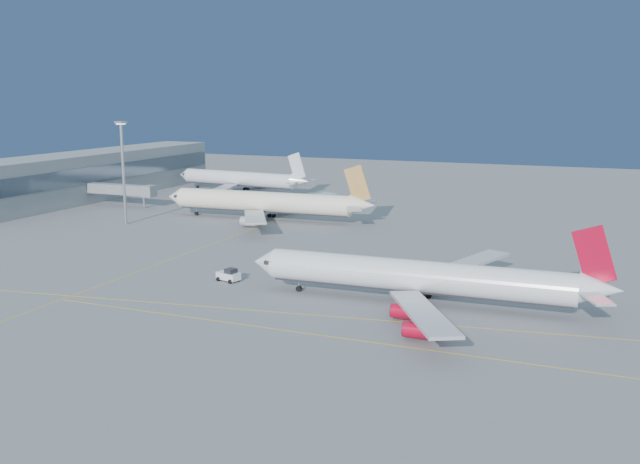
% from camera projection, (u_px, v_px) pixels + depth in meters
% --- Properties ---
extents(ground, '(500.00, 500.00, 0.00)m').
position_uv_depth(ground, '(315.00, 304.00, 116.32)').
color(ground, slate).
rests_on(ground, ground).
extents(terminal, '(18.40, 110.00, 15.00)m').
position_uv_depth(terminal, '(94.00, 175.00, 235.07)').
color(terminal, gray).
rests_on(terminal, ground).
extents(jet_bridge, '(23.60, 3.60, 6.90)m').
position_uv_depth(jet_bridge, '(124.00, 190.00, 215.55)').
color(jet_bridge, gray).
rests_on(jet_bridge, ground).
extents(taxiway_lines, '(118.86, 140.00, 0.02)m').
position_uv_depth(taxiway_lines, '(253.00, 285.00, 127.59)').
color(taxiway_lines, '#E0B00C').
rests_on(taxiway_lines, ground).
extents(airliner_virgin, '(60.38, 54.29, 14.91)m').
position_uv_depth(airliner_virgin, '(423.00, 278.00, 115.15)').
color(airliner_virgin, white).
rests_on(airliner_virgin, ground).
extents(airliner_etihad, '(61.04, 56.37, 15.93)m').
position_uv_depth(airliner_etihad, '(267.00, 202.00, 192.84)').
color(airliner_etihad, white).
rests_on(airliner_etihad, ground).
extents(airliner_third, '(54.34, 49.86, 14.57)m').
position_uv_depth(airliner_third, '(241.00, 179.00, 249.73)').
color(airliner_third, white).
rests_on(airliner_third, ground).
extents(pushback_tug, '(4.74, 3.53, 2.43)m').
position_uv_depth(pushback_tug, '(229.00, 275.00, 130.10)').
color(pushback_tug, white).
rests_on(pushback_tug, ground).
extents(light_mast, '(2.32, 2.32, 26.82)m').
position_uv_depth(light_mast, '(123.00, 164.00, 184.41)').
color(light_mast, gray).
rests_on(light_mast, ground).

